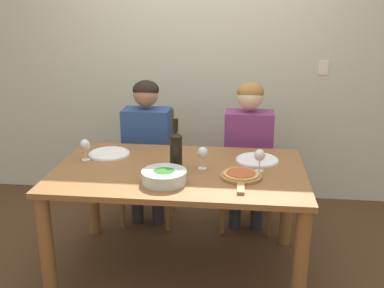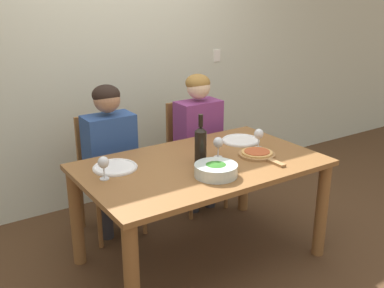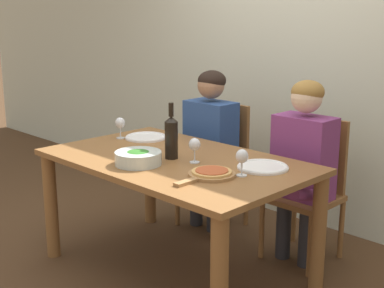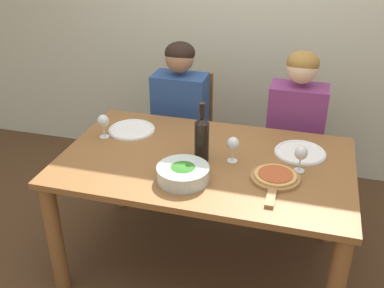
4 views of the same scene
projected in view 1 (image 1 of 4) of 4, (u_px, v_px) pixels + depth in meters
ground_plane at (180, 268)px, 3.19m from camera, size 40.00×40.00×0.00m
back_wall at (199, 54)px, 4.06m from camera, size 10.00×0.06×2.70m
dining_table at (180, 186)px, 3.00m from camera, size 1.64×1.00×0.75m
chair_left at (150, 162)px, 3.84m from camera, size 0.42×0.42×0.94m
chair_right at (247, 165)px, 3.75m from camera, size 0.42×0.42×0.94m
person_woman at (147, 140)px, 3.66m from camera, size 0.47×0.51×1.21m
person_man at (248, 143)px, 3.57m from camera, size 0.47×0.51×1.21m
wine_bottle at (176, 149)px, 2.90m from camera, size 0.08×0.08×0.35m
broccoli_bowl at (164, 176)px, 2.72m from camera, size 0.28×0.28×0.09m
dinner_plate_left at (109, 154)px, 3.22m from camera, size 0.29×0.29×0.02m
dinner_plate_right at (257, 160)px, 3.09m from camera, size 0.29×0.29×0.02m
pizza_on_board at (241, 176)px, 2.80m from camera, size 0.26×0.40×0.04m
wine_glass_left at (85, 146)px, 3.09m from camera, size 0.07×0.07×0.15m
wine_glass_right at (260, 156)px, 2.88m from camera, size 0.07×0.07×0.15m
wine_glass_centre at (203, 154)px, 2.92m from camera, size 0.07×0.07×0.15m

